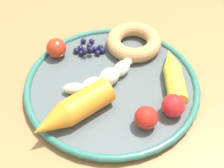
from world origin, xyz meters
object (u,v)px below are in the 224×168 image
tomato_near (173,106)px  blueberry_pile (89,49)px  dining_table (104,134)px  carrot_yellow (173,74)px  tomato_mid (56,48)px  donut (134,42)px  carrot_orange (72,110)px  plate (112,85)px  banana (107,75)px  tomato_far (146,118)px

tomato_near → blueberry_pile: bearing=83.2°
dining_table → blueberry_pile: bearing=52.8°
carrot_yellow → tomato_mid: tomato_mid is taller
carrot_yellow → donut: carrot_yellow is taller
donut → tomato_near: tomato_near is taller
carrot_orange → carrot_yellow: (0.17, -0.07, -0.01)m
plate → carrot_yellow: (0.08, -0.08, 0.02)m
donut → tomato_mid: 0.15m
banana → carrot_orange: bearing=-171.7°
blueberry_pile → tomato_far: bearing=-110.9°
carrot_yellow → tomato_mid: 0.22m
tomato_mid → plate: bearing=-85.2°
dining_table → carrot_orange: size_ratio=7.52×
banana → tomato_near: 0.13m
donut → plate: bearing=-163.0°
blueberry_pile → tomato_mid: tomato_mid is taller
tomato_mid → tomato_far: bearing=-95.7°
plate → blueberry_pile: (0.04, 0.09, 0.01)m
dining_table → banana: bearing=32.6°
tomato_near → tomato_far: size_ratio=1.02×
dining_table → carrot_orange: 0.13m
blueberry_pile → tomato_mid: size_ratio=1.57×
banana → blueberry_pile: 0.09m
plate → blueberry_pile: blueberry_pile is taller
dining_table → tomato_near: tomato_near is taller
banana → tomato_near: tomato_near is taller
plate → carrot_orange: size_ratio=2.14×
carrot_yellow → tomato_mid: size_ratio=3.06×
plate → banana: (0.00, 0.01, 0.02)m
banana → blueberry_pile: size_ratio=2.73×
tomato_near → tomato_mid: 0.24m
blueberry_pile → tomato_far: 0.20m
dining_table → carrot_orange: bearing=168.4°
plate → donut: bearing=17.0°
plate → banana: banana is taller
blueberry_pile → tomato_far: size_ratio=1.58×
tomato_mid → blueberry_pile: bearing=-38.3°
carrot_yellow → plate: bearing=135.1°
banana → blueberry_pile: (0.04, 0.08, -0.01)m
dining_table → tomato_near: bearing=-62.5°
donut → tomato_mid: (-0.11, 0.10, 0.00)m
blueberry_pile → tomato_mid: bearing=141.7°
dining_table → carrot_yellow: carrot_yellow is taller
dining_table → carrot_yellow: 0.17m
blueberry_pile → tomato_near: size_ratio=1.54×
dining_table → banana: (0.04, 0.03, 0.11)m
blueberry_pile → tomato_mid: 0.06m
banana → donut: 0.10m
carrot_yellow → tomato_mid: (-0.09, 0.20, 0.00)m
carrot_orange → blueberry_pile: bearing=33.9°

